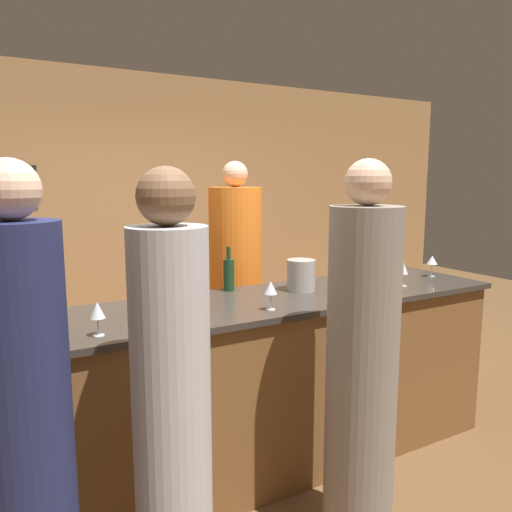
{
  "coord_description": "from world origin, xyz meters",
  "views": [
    {
      "loc": [
        -1.35,
        -2.53,
        1.8
      ],
      "look_at": [
        0.15,
        0.1,
        1.33
      ],
      "focal_mm": 35.0,
      "sensor_mm": 36.0,
      "label": 1
    }
  ],
  "objects_px": {
    "wine_bottle_2": "(39,292)",
    "ice_bucket": "(301,275)",
    "guest_0": "(362,367)",
    "guest_2": "(172,411)",
    "guest_1": "(29,455)",
    "bartender": "(236,298)",
    "wine_bottle_0": "(154,296)",
    "wine_bottle_1": "(229,274)"
  },
  "relations": [
    {
      "from": "wine_bottle_2",
      "to": "guest_0",
      "type": "bearing_deg",
      "value": -38.73
    },
    {
      "from": "bartender",
      "to": "wine_bottle_1",
      "type": "distance_m",
      "value": 0.64
    },
    {
      "from": "guest_0",
      "to": "wine_bottle_1",
      "type": "distance_m",
      "value": 1.13
    },
    {
      "from": "bartender",
      "to": "wine_bottle_0",
      "type": "bearing_deg",
      "value": 43.05
    },
    {
      "from": "wine_bottle_1",
      "to": "ice_bucket",
      "type": "distance_m",
      "value": 0.47
    },
    {
      "from": "wine_bottle_1",
      "to": "wine_bottle_2",
      "type": "relative_size",
      "value": 0.97
    },
    {
      "from": "bartender",
      "to": "wine_bottle_0",
      "type": "relative_size",
      "value": 6.27
    },
    {
      "from": "guest_2",
      "to": "ice_bucket",
      "type": "distance_m",
      "value": 1.46
    },
    {
      "from": "guest_2",
      "to": "bartender",
      "type": "bearing_deg",
      "value": 54.69
    },
    {
      "from": "bartender",
      "to": "guest_2",
      "type": "bearing_deg",
      "value": 54.69
    },
    {
      "from": "wine_bottle_0",
      "to": "ice_bucket",
      "type": "bearing_deg",
      "value": 8.07
    },
    {
      "from": "guest_1",
      "to": "wine_bottle_2",
      "type": "height_order",
      "value": "guest_1"
    },
    {
      "from": "wine_bottle_2",
      "to": "guest_1",
      "type": "bearing_deg",
      "value": -98.95
    },
    {
      "from": "bartender",
      "to": "guest_0",
      "type": "relative_size",
      "value": 1.02
    },
    {
      "from": "guest_1",
      "to": "ice_bucket",
      "type": "xyz_separation_m",
      "value": [
        1.72,
        0.88,
        0.3
      ]
    },
    {
      "from": "guest_0",
      "to": "wine_bottle_2",
      "type": "height_order",
      "value": "guest_0"
    },
    {
      "from": "ice_bucket",
      "to": "guest_2",
      "type": "bearing_deg",
      "value": -146.01
    },
    {
      "from": "bartender",
      "to": "wine_bottle_2",
      "type": "relative_size",
      "value": 6.49
    },
    {
      "from": "wine_bottle_1",
      "to": "wine_bottle_2",
      "type": "distance_m",
      "value": 1.14
    },
    {
      "from": "guest_0",
      "to": "wine_bottle_1",
      "type": "xyz_separation_m",
      "value": [
        -0.2,
        1.06,
        0.31
      ]
    },
    {
      "from": "bartender",
      "to": "ice_bucket",
      "type": "bearing_deg",
      "value": 98.63
    },
    {
      "from": "bartender",
      "to": "guest_2",
      "type": "xyz_separation_m",
      "value": [
        -1.07,
        -1.51,
        -0.02
      ]
    },
    {
      "from": "guest_0",
      "to": "wine_bottle_0",
      "type": "height_order",
      "value": "guest_0"
    },
    {
      "from": "guest_1",
      "to": "wine_bottle_0",
      "type": "height_order",
      "value": "guest_1"
    },
    {
      "from": "wine_bottle_2",
      "to": "ice_bucket",
      "type": "relative_size",
      "value": 1.47
    },
    {
      "from": "bartender",
      "to": "guest_0",
      "type": "height_order",
      "value": "bartender"
    },
    {
      "from": "wine_bottle_2",
      "to": "ice_bucket",
      "type": "bearing_deg",
      "value": -8.87
    },
    {
      "from": "guest_2",
      "to": "ice_bucket",
      "type": "height_order",
      "value": "guest_2"
    },
    {
      "from": "bartender",
      "to": "wine_bottle_1",
      "type": "bearing_deg",
      "value": 58.38
    },
    {
      "from": "wine_bottle_1",
      "to": "ice_bucket",
      "type": "height_order",
      "value": "wine_bottle_1"
    },
    {
      "from": "guest_0",
      "to": "ice_bucket",
      "type": "xyz_separation_m",
      "value": [
        0.21,
        0.83,
        0.3
      ]
    },
    {
      "from": "guest_0",
      "to": "guest_1",
      "type": "relative_size",
      "value": 1.02
    },
    {
      "from": "wine_bottle_1",
      "to": "guest_2",
      "type": "bearing_deg",
      "value": -126.94
    },
    {
      "from": "wine_bottle_2",
      "to": "bartender",
      "type": "bearing_deg",
      "value": 18.37
    },
    {
      "from": "guest_0",
      "to": "guest_1",
      "type": "bearing_deg",
      "value": -178.08
    },
    {
      "from": "guest_0",
      "to": "guest_2",
      "type": "relative_size",
      "value": 1.02
    },
    {
      "from": "wine_bottle_0",
      "to": "wine_bottle_2",
      "type": "relative_size",
      "value": 1.04
    },
    {
      "from": "guest_2",
      "to": "wine_bottle_2",
      "type": "height_order",
      "value": "guest_2"
    },
    {
      "from": "wine_bottle_1",
      "to": "wine_bottle_2",
      "type": "xyz_separation_m",
      "value": [
        -1.14,
        0.01,
        0.01
      ]
    },
    {
      "from": "wine_bottle_0",
      "to": "wine_bottle_1",
      "type": "xyz_separation_m",
      "value": [
        0.63,
        0.38,
        -0.01
      ]
    },
    {
      "from": "guest_0",
      "to": "ice_bucket",
      "type": "distance_m",
      "value": 0.91
    },
    {
      "from": "guest_0",
      "to": "wine_bottle_1",
      "type": "bearing_deg",
      "value": 100.68
    }
  ]
}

